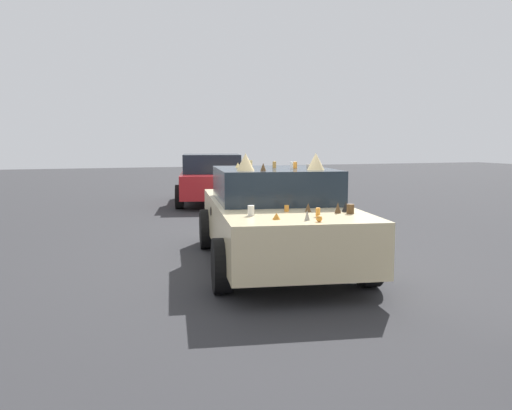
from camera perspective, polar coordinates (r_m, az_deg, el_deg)
The scene contains 3 objects.
ground_plane at distance 7.95m, azimuth 2.06°, elevation -6.37°, with size 60.00×60.00×0.00m, color #2D2D30.
art_car_decorated at distance 7.84m, azimuth 2.05°, elevation -1.20°, with size 4.61×2.60×1.65m.
parked_sedan_row_back_far at distance 15.58m, azimuth -4.77°, elevation 2.78°, with size 4.25×2.64×1.44m.
Camera 1 is at (-7.23, 2.75, 1.82)m, focal length 37.41 mm.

